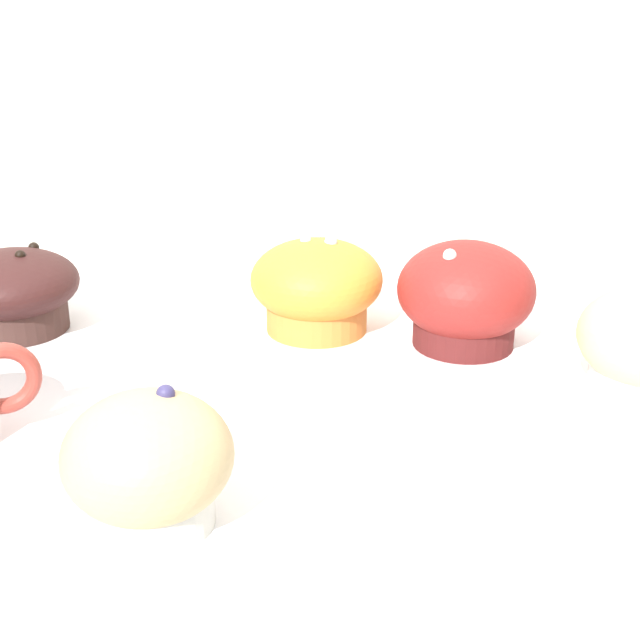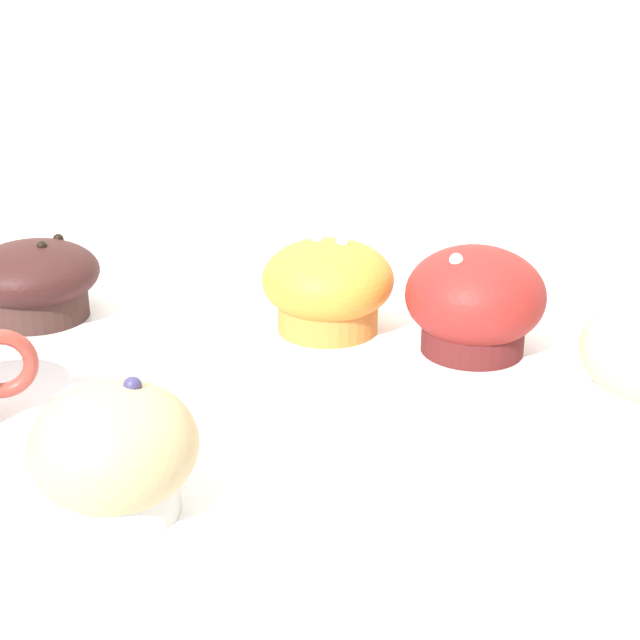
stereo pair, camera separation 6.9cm
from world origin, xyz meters
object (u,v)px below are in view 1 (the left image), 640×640
at_px(muffin_back_right, 149,464).
at_px(muffin_front_left, 12,291).
at_px(muffin_front_center, 466,297).
at_px(muffin_back_left, 317,286).

bearing_deg(muffin_back_right, muffin_front_left, 126.03).
xyz_separation_m(muffin_front_center, muffin_back_right, (-0.19, -0.28, -0.00)).
height_order(muffin_front_center, muffin_front_left, muffin_front_center).
distance_m(muffin_back_right, muffin_front_left, 0.34).
relative_size(muffin_back_left, muffin_back_right, 1.18).
height_order(muffin_back_left, muffin_front_left, muffin_back_left).
height_order(muffin_front_center, muffin_back_right, muffin_front_center).
height_order(muffin_back_right, muffin_front_left, muffin_back_right).
bearing_deg(muffin_front_left, muffin_front_center, 0.82).
bearing_deg(muffin_back_left, muffin_front_center, -9.35).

